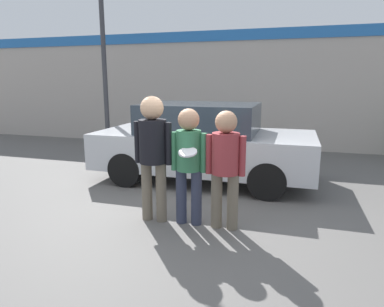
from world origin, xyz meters
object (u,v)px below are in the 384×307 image
object	(u,v)px
person_right	(225,160)
parked_car_near	(203,142)
person_middle_with_frisbee	(189,158)
street_lamp	(107,2)
person_left	(153,147)

from	to	relation	value
person_right	parked_car_near	xyz separation A→B (m)	(-0.88, 2.20, -0.18)
person_middle_with_frisbee	street_lamp	distance (m)	5.68
person_middle_with_frisbee	person_left	bearing A→B (deg)	-176.64
person_left	person_right	distance (m)	1.03
parked_car_near	street_lamp	xyz separation A→B (m)	(-2.85, 1.46, 3.10)
person_middle_with_frisbee	street_lamp	xyz separation A→B (m)	(-3.22, 3.65, 2.92)
person_right	person_left	bearing A→B (deg)	-178.88
person_right	parked_car_near	size ratio (longest dim) A/B	0.38
street_lamp	person_middle_with_frisbee	bearing A→B (deg)	-48.56
person_middle_with_frisbee	parked_car_near	world-z (taller)	person_middle_with_frisbee
person_left	person_middle_with_frisbee	world-z (taller)	person_left
person_middle_with_frisbee	parked_car_near	size ratio (longest dim) A/B	0.38
person_right	parked_car_near	distance (m)	2.37
person_left	street_lamp	world-z (taller)	street_lamp
parked_car_near	street_lamp	distance (m)	4.46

